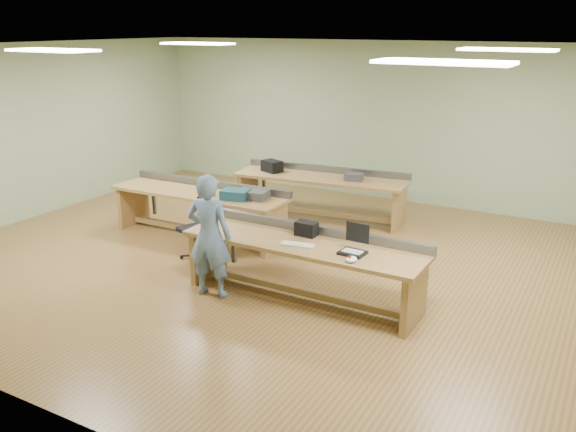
% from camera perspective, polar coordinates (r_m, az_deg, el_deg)
% --- Properties ---
extents(floor, '(10.00, 10.00, 0.00)m').
position_cam_1_polar(floor, '(8.72, -0.47, -4.61)').
color(floor, brown).
rests_on(floor, ground).
extents(ceiling, '(10.00, 10.00, 0.00)m').
position_cam_1_polar(ceiling, '(8.08, -0.52, 15.49)').
color(ceiling, silver).
rests_on(ceiling, wall_back).
extents(wall_back, '(10.00, 0.04, 3.00)m').
position_cam_1_polar(wall_back, '(11.86, 9.24, 8.66)').
color(wall_back, gray).
rests_on(wall_back, floor).
extents(wall_front, '(10.00, 0.04, 3.00)m').
position_cam_1_polar(wall_front, '(5.33, -22.38, -3.55)').
color(wall_front, gray).
rests_on(wall_front, floor).
extents(wall_left, '(0.04, 8.00, 3.00)m').
position_cam_1_polar(wall_left, '(11.55, -22.76, 7.30)').
color(wall_left, gray).
rests_on(wall_left, floor).
extents(fluor_panels, '(6.20, 3.50, 0.03)m').
position_cam_1_polar(fluor_panels, '(8.08, -0.52, 15.27)').
color(fluor_panels, white).
rests_on(fluor_panels, ceiling).
extents(workbench_front, '(3.09, 0.85, 0.86)m').
position_cam_1_polar(workbench_front, '(7.52, 1.51, -3.74)').
color(workbench_front, '#A37545').
rests_on(workbench_front, floor).
extents(workbench_mid, '(2.98, 0.84, 0.86)m').
position_cam_1_polar(workbench_mid, '(9.83, -8.21, 1.23)').
color(workbench_mid, '#A37545').
rests_on(workbench_mid, floor).
extents(workbench_back, '(3.09, 1.12, 0.86)m').
position_cam_1_polar(workbench_back, '(10.70, 3.09, 2.75)').
color(workbench_back, '#A37545').
rests_on(workbench_back, floor).
extents(person, '(0.63, 0.48, 1.58)m').
position_cam_1_polar(person, '(7.59, -7.36, -1.85)').
color(person, '#6B8CB0').
rests_on(person, floor).
extents(laptop_base, '(0.31, 0.26, 0.03)m').
position_cam_1_polar(laptop_base, '(7.08, 6.05, -3.45)').
color(laptop_base, black).
rests_on(laptop_base, workbench_front).
extents(laptop_screen, '(0.29, 0.03, 0.23)m').
position_cam_1_polar(laptop_screen, '(7.11, 6.53, -1.55)').
color(laptop_screen, black).
rests_on(laptop_screen, laptop_base).
extents(keyboard, '(0.42, 0.20, 0.02)m').
position_cam_1_polar(keyboard, '(7.31, 0.88, -2.71)').
color(keyboard, beige).
rests_on(keyboard, workbench_front).
extents(trackball_mouse, '(0.15, 0.17, 0.06)m').
position_cam_1_polar(trackball_mouse, '(6.86, 5.96, -4.05)').
color(trackball_mouse, white).
rests_on(trackball_mouse, workbench_front).
extents(camera_bag, '(0.27, 0.18, 0.18)m').
position_cam_1_polar(camera_bag, '(7.63, 1.74, -1.20)').
color(camera_bag, black).
rests_on(camera_bag, workbench_front).
extents(task_chair, '(0.61, 0.61, 0.87)m').
position_cam_1_polar(task_chair, '(8.98, -8.41, -1.97)').
color(task_chair, black).
rests_on(task_chair, floor).
extents(parts_bin_teal, '(0.46, 0.38, 0.14)m').
position_cam_1_polar(parts_bin_teal, '(9.27, -4.93, 2.04)').
color(parts_bin_teal, '#153945').
rests_on(parts_bin_teal, workbench_mid).
extents(parts_bin_grey, '(0.50, 0.34, 0.13)m').
position_cam_1_polar(parts_bin_grey, '(9.27, -3.37, 2.04)').
color(parts_bin_grey, '#343437').
rests_on(parts_bin_grey, workbench_mid).
extents(mug, '(0.12, 0.12, 0.09)m').
position_cam_1_polar(mug, '(9.47, -7.39, 2.12)').
color(mug, '#343437').
rests_on(mug, workbench_mid).
extents(drinks_can, '(0.07, 0.07, 0.11)m').
position_cam_1_polar(drinks_can, '(9.71, -8.36, 2.54)').
color(drinks_can, silver).
rests_on(drinks_can, workbench_mid).
extents(storage_box_back, '(0.42, 0.36, 0.20)m').
position_cam_1_polar(storage_box_back, '(10.95, -1.51, 4.69)').
color(storage_box_back, black).
rests_on(storage_box_back, workbench_back).
extents(tray_back, '(0.35, 0.28, 0.12)m').
position_cam_1_polar(tray_back, '(10.39, 6.19, 3.66)').
color(tray_back, '#343437').
rests_on(tray_back, workbench_back).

